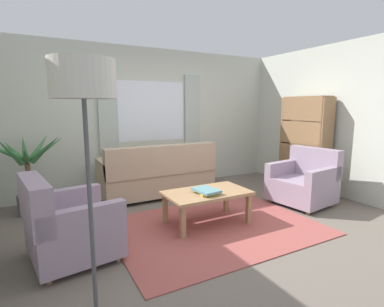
{
  "coord_description": "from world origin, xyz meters",
  "views": [
    {
      "loc": [
        -1.96,
        -3.01,
        1.55
      ],
      "look_at": [
        0.04,
        0.7,
        0.86
      ],
      "focal_mm": 27.3,
      "sensor_mm": 36.0,
      "label": 1
    }
  ],
  "objects_px": {
    "bookshelf": "(303,149)",
    "standing_lamp": "(84,100)",
    "coffee_table": "(207,196)",
    "couch": "(158,175)",
    "armchair_left": "(67,226)",
    "armchair_right": "(304,182)",
    "book_stack_on_table": "(206,191)",
    "potted_plant": "(28,174)"
  },
  "relations": [
    {
      "from": "coffee_table",
      "to": "bookshelf",
      "type": "distance_m",
      "value": 2.47
    },
    {
      "from": "potted_plant",
      "to": "armchair_left",
      "type": "bearing_deg",
      "value": -78.13
    },
    {
      "from": "coffee_table",
      "to": "book_stack_on_table",
      "type": "xyz_separation_m",
      "value": [
        -0.05,
        -0.07,
        0.09
      ]
    },
    {
      "from": "armchair_left",
      "to": "book_stack_on_table",
      "type": "distance_m",
      "value": 1.67
    },
    {
      "from": "armchair_left",
      "to": "book_stack_on_table",
      "type": "xyz_separation_m",
      "value": [
        1.67,
        0.04,
        0.12
      ]
    },
    {
      "from": "armchair_left",
      "to": "armchair_right",
      "type": "bearing_deg",
      "value": -97.09
    },
    {
      "from": "armchair_right",
      "to": "coffee_table",
      "type": "relative_size",
      "value": 0.85
    },
    {
      "from": "book_stack_on_table",
      "to": "armchair_right",
      "type": "bearing_deg",
      "value": 1.09
    },
    {
      "from": "armchair_left",
      "to": "book_stack_on_table",
      "type": "relative_size",
      "value": 2.57
    },
    {
      "from": "coffee_table",
      "to": "standing_lamp",
      "type": "relative_size",
      "value": 0.6
    },
    {
      "from": "armchair_left",
      "to": "book_stack_on_table",
      "type": "bearing_deg",
      "value": -96.94
    },
    {
      "from": "armchair_left",
      "to": "potted_plant",
      "type": "height_order",
      "value": "potted_plant"
    },
    {
      "from": "bookshelf",
      "to": "standing_lamp",
      "type": "xyz_separation_m",
      "value": [
        -4.03,
        -1.75,
        0.82
      ]
    },
    {
      "from": "armchair_right",
      "to": "bookshelf",
      "type": "xyz_separation_m",
      "value": [
        0.59,
        0.56,
        0.41
      ]
    },
    {
      "from": "book_stack_on_table",
      "to": "couch",
      "type": "bearing_deg",
      "value": 92.66
    },
    {
      "from": "armchair_left",
      "to": "bookshelf",
      "type": "distance_m",
      "value": 4.17
    },
    {
      "from": "armchair_right",
      "to": "bookshelf",
      "type": "relative_size",
      "value": 0.54
    },
    {
      "from": "couch",
      "to": "standing_lamp",
      "type": "distance_m",
      "value": 3.29
    },
    {
      "from": "armchair_left",
      "to": "standing_lamp",
      "type": "relative_size",
      "value": 0.52
    },
    {
      "from": "couch",
      "to": "bookshelf",
      "type": "bearing_deg",
      "value": 160.21
    },
    {
      "from": "coffee_table",
      "to": "armchair_right",
      "type": "bearing_deg",
      "value": -1.15
    },
    {
      "from": "armchair_left",
      "to": "potted_plant",
      "type": "relative_size",
      "value": 0.78
    },
    {
      "from": "armchair_left",
      "to": "coffee_table",
      "type": "xyz_separation_m",
      "value": [
        1.72,
        0.11,
        0.03
      ]
    },
    {
      "from": "armchair_left",
      "to": "bookshelf",
      "type": "relative_size",
      "value": 0.55
    },
    {
      "from": "couch",
      "to": "coffee_table",
      "type": "height_order",
      "value": "couch"
    },
    {
      "from": "armchair_right",
      "to": "standing_lamp",
      "type": "xyz_separation_m",
      "value": [
        -3.44,
        -1.19,
        1.24
      ]
    },
    {
      "from": "bookshelf",
      "to": "standing_lamp",
      "type": "bearing_deg",
      "value": 113.44
    },
    {
      "from": "coffee_table",
      "to": "standing_lamp",
      "type": "bearing_deg",
      "value": -143.38
    },
    {
      "from": "potted_plant",
      "to": "standing_lamp",
      "type": "height_order",
      "value": "standing_lamp"
    },
    {
      "from": "armchair_left",
      "to": "standing_lamp",
      "type": "height_order",
      "value": "standing_lamp"
    },
    {
      "from": "coffee_table",
      "to": "book_stack_on_table",
      "type": "height_order",
      "value": "book_stack_on_table"
    },
    {
      "from": "book_stack_on_table",
      "to": "bookshelf",
      "type": "distance_m",
      "value": 2.52
    },
    {
      "from": "couch",
      "to": "armchair_left",
      "type": "bearing_deg",
      "value": 43.8
    },
    {
      "from": "armchair_left",
      "to": "coffee_table",
      "type": "relative_size",
      "value": 0.86
    },
    {
      "from": "potted_plant",
      "to": "book_stack_on_table",
      "type": "bearing_deg",
      "value": -38.39
    },
    {
      "from": "couch",
      "to": "standing_lamp",
      "type": "bearing_deg",
      "value": 60.03
    },
    {
      "from": "coffee_table",
      "to": "couch",
      "type": "bearing_deg",
      "value": 94.99
    },
    {
      "from": "coffee_table",
      "to": "bookshelf",
      "type": "xyz_separation_m",
      "value": [
        2.38,
        0.52,
        0.39
      ]
    },
    {
      "from": "couch",
      "to": "armchair_right",
      "type": "height_order",
      "value": "couch"
    },
    {
      "from": "potted_plant",
      "to": "bookshelf",
      "type": "xyz_separation_m",
      "value": [
        4.44,
        -1.0,
        0.18
      ]
    },
    {
      "from": "couch",
      "to": "book_stack_on_table",
      "type": "height_order",
      "value": "couch"
    },
    {
      "from": "couch",
      "to": "bookshelf",
      "type": "distance_m",
      "value": 2.69
    }
  ]
}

